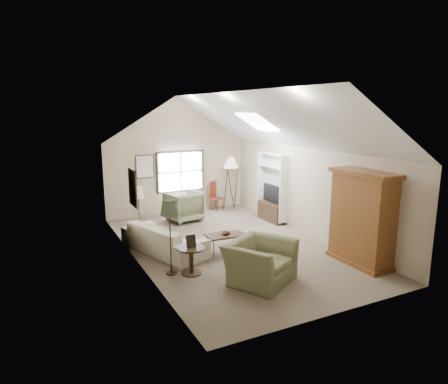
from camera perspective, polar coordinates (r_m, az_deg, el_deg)
name	(u,v)px	position (r m, az deg, el deg)	size (l,w,h in m)	color
room_shell	(231,124)	(10.09, 1.03, 9.67)	(5.01, 8.01, 4.00)	#716450
window	(180,172)	(13.92, -6.24, 2.92)	(1.72, 0.08, 1.42)	black
skylight	(257,122)	(11.52, 4.74, 9.96)	(0.80, 1.20, 0.52)	white
wall_art	(139,177)	(11.38, -12.04, 2.16)	(1.97, 3.71, 0.88)	black
armoire	(362,218)	(9.80, 19.13, -3.54)	(0.60, 1.50, 2.20)	brown
tv_alcove	(272,186)	(12.89, 6.91, 0.85)	(0.32, 1.30, 2.10)	white
media_console	(271,212)	(13.07, 6.75, -2.82)	(0.34, 1.18, 0.60)	#382316
tv_panel	(272,193)	(12.93, 6.81, -0.16)	(0.05, 0.90, 0.55)	black
sofa	(164,238)	(10.31, -8.59, -6.56)	(2.46, 0.96, 0.72)	#F0E9CF
armchair_near	(260,262)	(8.53, 5.12, -9.89)	(1.35, 1.18, 0.87)	#71724F
armchair_far	(184,206)	(13.02, -5.79, -2.05)	(1.02, 1.05, 0.95)	#6A714F
coffee_table	(226,244)	(10.14, 0.25, -7.39)	(0.97, 0.54, 0.49)	#332214
bowl	(226,233)	(10.06, 0.25, -5.91)	(0.23, 0.23, 0.06)	#382917
side_table	(191,261)	(8.94, -4.70, -9.73)	(0.62, 0.62, 0.62)	#352215
side_chair	(216,196)	(14.34, -1.09, -0.57)	(0.40, 0.40, 1.02)	maroon
tripod_lamp	(231,182)	(14.51, 1.01, 1.38)	(0.56, 0.56, 1.92)	white
dark_lamp	(170,237)	(8.80, -7.68, -6.35)	(0.41, 0.41, 1.72)	#24291D
tan_lamp	(139,213)	(11.22, -12.04, -2.97)	(0.31, 0.31, 1.54)	tan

